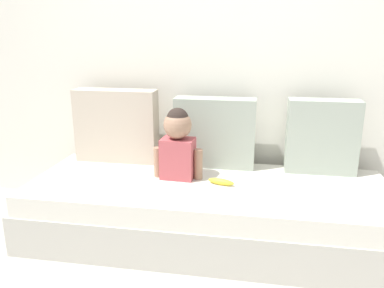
% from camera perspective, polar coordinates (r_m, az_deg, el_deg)
% --- Properties ---
extents(ground_plane, '(12.00, 12.00, 0.00)m').
position_cam_1_polar(ground_plane, '(2.62, 2.28, -13.55)').
color(ground_plane, '#B2ADA3').
extents(back_wall, '(5.52, 0.10, 2.32)m').
position_cam_1_polar(back_wall, '(2.84, 4.11, 13.32)').
color(back_wall, silver).
rests_on(back_wall, ground).
extents(couch, '(2.32, 0.87, 0.38)m').
position_cam_1_polar(couch, '(2.53, 2.32, -9.82)').
color(couch, beige).
rests_on(couch, ground).
extents(throw_pillow_left, '(0.59, 0.16, 0.52)m').
position_cam_1_polar(throw_pillow_left, '(2.86, -11.07, 2.67)').
color(throw_pillow_left, '#C1B29E').
rests_on(throw_pillow_left, couch).
extents(throw_pillow_center, '(0.56, 0.16, 0.48)m').
position_cam_1_polar(throw_pillow_center, '(2.70, 3.38, 1.69)').
color(throw_pillow_center, '#99A393').
rests_on(throw_pillow_center, couch).
extents(throw_pillow_right, '(0.46, 0.16, 0.49)m').
position_cam_1_polar(throw_pillow_right, '(2.71, 18.62, 1.06)').
color(throw_pillow_right, '#99A393').
rests_on(throw_pillow_right, couch).
extents(toddler, '(0.32, 0.18, 0.46)m').
position_cam_1_polar(toddler, '(2.46, -2.12, 0.26)').
color(toddler, '#B24C51').
rests_on(toddler, couch).
extents(banana, '(0.18, 0.09, 0.04)m').
position_cam_1_polar(banana, '(2.42, 4.32, -5.57)').
color(banana, yellow).
rests_on(banana, couch).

